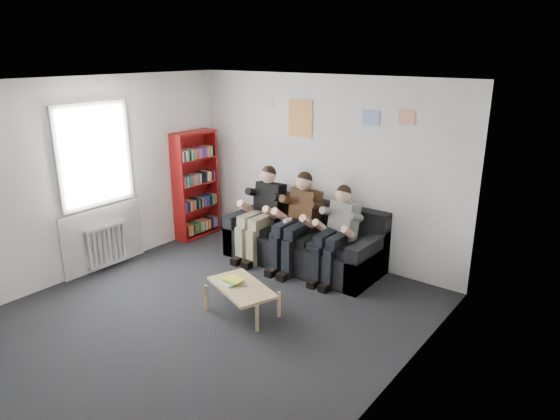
# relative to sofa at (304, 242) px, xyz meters

# --- Properties ---
(room_shell) EXTENTS (5.00, 5.00, 5.00)m
(room_shell) POSITION_rel_sofa_xyz_m (0.01, -2.06, 1.03)
(room_shell) COLOR black
(room_shell) RESTS_ON ground
(sofa) EXTENTS (2.32, 0.95, 0.89)m
(sofa) POSITION_rel_sofa_xyz_m (0.00, 0.00, 0.00)
(sofa) COLOR black
(sofa) RESTS_ON ground
(bookshelf) EXTENTS (0.27, 0.80, 1.77)m
(bookshelf) POSITION_rel_sofa_xyz_m (-2.09, -0.15, 0.56)
(bookshelf) COLOR maroon
(bookshelf) RESTS_ON ground
(coffee_table) EXTENTS (0.89, 0.49, 0.36)m
(coffee_table) POSITION_rel_sofa_xyz_m (0.26, -1.68, -0.01)
(coffee_table) COLOR tan
(coffee_table) RESTS_ON ground
(game_cases) EXTENTS (0.26, 0.23, 0.05)m
(game_cases) POSITION_rel_sofa_xyz_m (0.10, -1.69, 0.06)
(game_cases) COLOR silver
(game_cases) RESTS_ON coffee_table
(person_left) EXTENTS (0.42, 0.90, 1.39)m
(person_left) POSITION_rel_sofa_xyz_m (-0.65, -0.21, 0.37)
(person_left) COLOR black
(person_left) RESTS_ON sofa
(person_middle) EXTENTS (0.42, 0.90, 1.39)m
(person_middle) POSITION_rel_sofa_xyz_m (-0.00, -0.21, 0.37)
(person_middle) COLOR #4B2D19
(person_middle) RESTS_ON sofa
(person_right) EXTENTS (0.38, 0.81, 1.31)m
(person_right) POSITION_rel_sofa_xyz_m (0.65, -0.20, 0.34)
(person_right) COLOR silver
(person_right) RESTS_ON sofa
(radiator) EXTENTS (0.10, 0.64, 0.60)m
(radiator) POSITION_rel_sofa_xyz_m (-2.14, -1.86, 0.03)
(radiator) COLOR silver
(radiator) RESTS_ON ground
(window) EXTENTS (0.05, 1.30, 2.36)m
(window) POSITION_rel_sofa_xyz_m (-2.22, -1.86, 0.71)
(window) COLOR white
(window) RESTS_ON room_shell
(poster_large) EXTENTS (0.42, 0.01, 0.55)m
(poster_large) POSITION_rel_sofa_xyz_m (-0.39, 0.43, 1.73)
(poster_large) COLOR #DACE4D
(poster_large) RESTS_ON room_shell
(poster_blue) EXTENTS (0.25, 0.01, 0.20)m
(poster_blue) POSITION_rel_sofa_xyz_m (0.76, 0.43, 1.83)
(poster_blue) COLOR #4581EC
(poster_blue) RESTS_ON room_shell
(poster_pink) EXTENTS (0.22, 0.01, 0.18)m
(poster_pink) POSITION_rel_sofa_xyz_m (1.26, 0.43, 1.88)
(poster_pink) COLOR #DE4597
(poster_pink) RESTS_ON room_shell
(poster_sign) EXTENTS (0.20, 0.01, 0.14)m
(poster_sign) POSITION_rel_sofa_xyz_m (-0.99, 0.43, 1.93)
(poster_sign) COLOR white
(poster_sign) RESTS_ON room_shell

